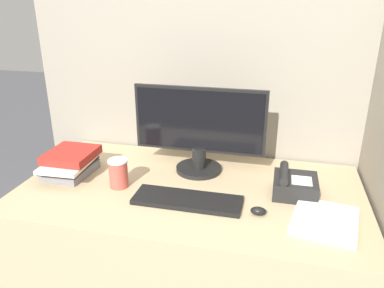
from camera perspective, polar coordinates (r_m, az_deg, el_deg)
cubicle_panel_rear at (r=2.02m, az=2.69°, el=1.19°), size 1.89×0.04×1.61m
cubicle_panel_right at (r=1.67m, az=27.21°, el=-5.96°), size 0.04×0.87×1.61m
desk at (r=1.86m, az=-0.29°, el=-16.49°), size 1.49×0.81×0.72m
monitor at (r=1.74m, az=1.06°, el=1.94°), size 0.62×0.22×0.41m
keyboard at (r=1.55m, az=-0.70°, el=-8.54°), size 0.44×0.15×0.02m
mouse at (r=1.48m, az=10.08°, el=-10.02°), size 0.06×0.04×0.03m
coffee_cup at (r=1.67m, az=-11.14°, el=-4.39°), size 0.09×0.09×0.13m
book_stack at (r=1.85m, az=-18.03°, el=-2.70°), size 0.21×0.30×0.12m
desk_telephone at (r=1.65m, az=15.30°, el=-6.05°), size 0.18×0.18×0.11m
paper_pile at (r=1.50m, az=19.59°, el=-10.90°), size 0.27×0.29×0.02m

